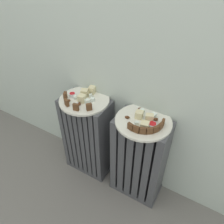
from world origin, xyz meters
The scene contains 38 objects.
ground_plane centered at (0.00, 0.00, 0.00)m, with size 6.00×6.00×0.00m, color slate.
radiator_left centered at (-0.19, 0.28, 0.29)m, with size 0.31×0.18×0.59m.
radiator_right centered at (0.19, 0.28, 0.29)m, with size 0.31×0.18×0.59m.
plate_left centered at (-0.19, 0.28, 0.59)m, with size 0.29×0.29×0.01m, color silver.
plate_right centered at (0.19, 0.28, 0.59)m, with size 0.29×0.29×0.01m, color silver.
dark_cake_slice_left_0 centered at (-0.28, 0.23, 0.62)m, with size 0.03×0.02×0.04m, color #56351E.
dark_cake_slice_left_1 centered at (-0.23, 0.18, 0.62)m, with size 0.03×0.02×0.04m, color #56351E.
dark_cake_slice_left_2 centered at (-0.16, 0.17, 0.62)m, with size 0.03×0.02×0.04m, color #56351E.
dark_cake_slice_left_3 centered at (-0.10, 0.21, 0.62)m, with size 0.03×0.02×0.04m, color #56351E.
marble_cake_slice_left_0 centered at (-0.18, 0.26, 0.62)m, with size 0.04×0.04×0.04m, color beige.
marble_cake_slice_left_1 centered at (-0.19, 0.36, 0.62)m, with size 0.04×0.04×0.04m, color beige.
marble_cake_slice_left_2 centered at (-0.20, 0.31, 0.62)m, with size 0.04×0.04×0.04m, color beige.
turkish_delight_left_0 centered at (-0.17, 0.32, 0.61)m, with size 0.02×0.02×0.02m, color white.
turkish_delight_left_1 centered at (-0.15, 0.26, 0.61)m, with size 0.02×0.02×0.02m, color white.
turkish_delight_left_2 centered at (-0.24, 0.26, 0.61)m, with size 0.02×0.02×0.02m, color white.
turkish_delight_left_3 centered at (-0.13, 0.29, 0.61)m, with size 0.02×0.02×0.02m, color white.
medjool_date_left_0 centered at (-0.18, 0.22, 0.61)m, with size 0.03×0.02×0.02m, color #4C2814.
medjool_date_left_1 centered at (-0.25, 0.21, 0.60)m, with size 0.03×0.02×0.01m, color #4C2814.
jam_bowl_left centered at (-0.26, 0.27, 0.61)m, with size 0.04×0.04×0.02m.
dark_cake_slice_right_0 centered at (0.16, 0.19, 0.62)m, with size 0.03×0.01×0.04m, color #56351E.
dark_cake_slice_right_1 centered at (0.19, 0.18, 0.62)m, with size 0.03×0.01×0.04m, color #56351E.
dark_cake_slice_right_2 centered at (0.22, 0.19, 0.62)m, with size 0.03×0.01×0.04m, color #56351E.
dark_cake_slice_right_3 centered at (0.25, 0.20, 0.62)m, with size 0.03×0.01×0.04m, color #56351E.
dark_cake_slice_right_4 centered at (0.27, 0.23, 0.62)m, with size 0.03×0.01×0.04m, color #56351E.
dark_cake_slice_right_5 centered at (0.28, 0.26, 0.62)m, with size 0.03×0.01×0.04m, color #56351E.
dark_cake_slice_right_6 centered at (0.28, 0.29, 0.62)m, with size 0.03×0.01×0.04m, color #56351E.
marble_cake_slice_right_0 centered at (0.22, 0.28, 0.62)m, with size 0.04×0.03×0.05m, color beige.
marble_cake_slice_right_1 centered at (0.16, 0.29, 0.62)m, with size 0.04×0.04×0.04m, color beige.
marble_cake_slice_right_2 centered at (0.22, 0.23, 0.62)m, with size 0.04×0.04×0.04m, color beige.
turkish_delight_right_0 centered at (0.22, 0.33, 0.61)m, with size 0.02×0.02×0.02m, color white.
turkish_delight_right_1 centered at (0.17, 0.23, 0.61)m, with size 0.02×0.02×0.02m, color white.
turkish_delight_right_2 centered at (0.15, 0.33, 0.61)m, with size 0.02×0.02×0.02m, color white.
medjool_date_right_0 centered at (0.24, 0.31, 0.61)m, with size 0.03×0.02×0.02m, color #4C2814.
medjool_date_right_1 centered at (0.13, 0.35, 0.61)m, with size 0.02×0.02×0.02m, color #4C2814.
medjool_date_right_2 centered at (0.20, 0.32, 0.61)m, with size 0.03×0.02×0.02m, color #4C2814.
medjool_date_right_3 centered at (0.11, 0.25, 0.61)m, with size 0.03×0.01×0.02m, color #4C2814.
jam_bowl_right centered at (0.24, 0.25, 0.61)m, with size 0.05×0.05×0.02m.
fork centered at (-0.20, 0.26, 0.60)m, with size 0.04×0.09×0.00m.
Camera 1 is at (0.47, -0.53, 1.32)m, focal length 34.69 mm.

